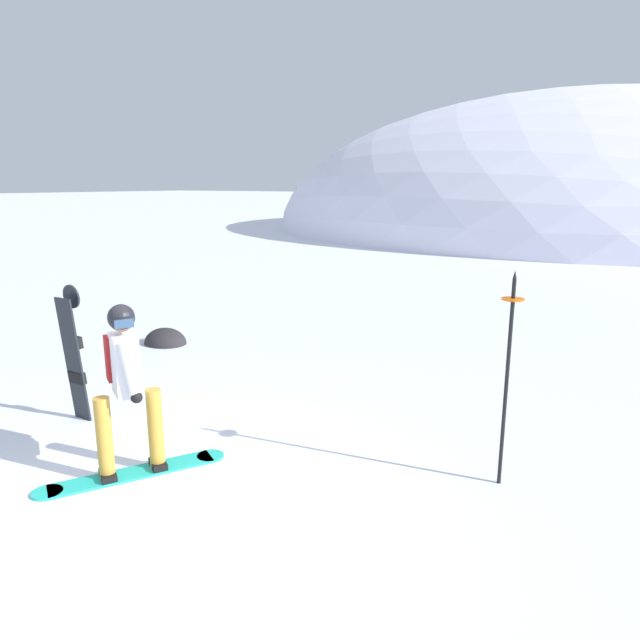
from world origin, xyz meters
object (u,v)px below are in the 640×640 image
object	(u,v)px
spare_snowboard	(74,353)
rock_dark	(165,343)
snowboarder_main	(126,385)
piste_marker_near	(508,366)

from	to	relation	value
spare_snowboard	rock_dark	distance (m)	3.53
spare_snowboard	rock_dark	size ratio (longest dim) A/B	2.07
snowboarder_main	rock_dark	size ratio (longest dim) A/B	2.15
spare_snowboard	rock_dark	world-z (taller)	spare_snowboard
snowboarder_main	piste_marker_near	bearing A→B (deg)	28.98
piste_marker_near	rock_dark	bearing A→B (deg)	164.20
snowboarder_main	piste_marker_near	xyz separation A→B (m)	(3.12, 1.73, 0.25)
rock_dark	snowboarder_main	bearing A→B (deg)	-47.06
piste_marker_near	rock_dark	size ratio (longest dim) A/B	2.57
spare_snowboard	piste_marker_near	distance (m)	4.88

